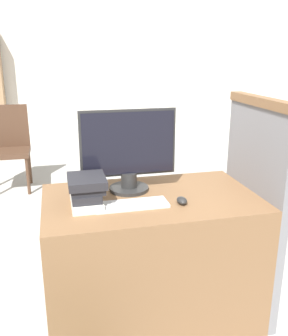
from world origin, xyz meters
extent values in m
cube|color=silver|center=(0.00, 6.49, 1.40)|extent=(12.00, 0.06, 2.80)
cube|color=brown|center=(0.00, 0.35, 0.38)|extent=(1.18, 0.71, 0.76)
cube|color=slate|center=(0.62, 0.32, 0.62)|extent=(0.05, 0.64, 1.24)
cube|color=brown|center=(0.62, 0.32, 1.27)|extent=(0.07, 0.64, 0.05)
cylinder|color=#282828|center=(-0.10, 0.49, 0.77)|extent=(0.23, 0.23, 0.02)
cylinder|color=#282828|center=(-0.10, 0.49, 0.82)|extent=(0.09, 0.09, 0.09)
cube|color=#282828|center=(-0.10, 0.49, 1.04)|extent=(0.55, 0.01, 0.38)
cube|color=black|center=(-0.10, 0.49, 1.04)|extent=(0.52, 0.02, 0.35)
cube|color=silver|center=(-0.13, 0.25, 0.77)|extent=(0.38, 0.14, 0.02)
ellipsoid|color=#262626|center=(0.13, 0.22, 0.78)|extent=(0.05, 0.08, 0.04)
cube|color=silver|center=(-0.36, 0.31, 0.78)|extent=(0.16, 0.25, 0.04)
cube|color=#232328|center=(-0.36, 0.32, 0.82)|extent=(0.15, 0.22, 0.04)
cube|color=#232328|center=(-0.35, 0.33, 0.85)|extent=(0.17, 0.20, 0.03)
cube|color=#232328|center=(-0.35, 0.33, 0.89)|extent=(0.19, 0.23, 0.04)
cylinder|color=#4C3323|center=(-0.82, 2.60, 0.21)|extent=(0.04, 0.04, 0.42)
cylinder|color=#4C3323|center=(-0.82, 2.98, 0.21)|extent=(0.04, 0.04, 0.42)
cube|color=#4C3323|center=(-1.01, 2.79, 0.44)|extent=(0.44, 0.44, 0.05)
cube|color=#4C3323|center=(-1.01, 2.99, 0.71)|extent=(0.44, 0.04, 0.48)
camera|label=1|loc=(-0.49, -1.51, 1.53)|focal=40.00mm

